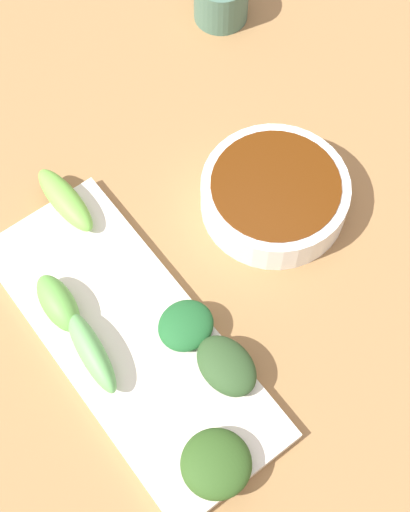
% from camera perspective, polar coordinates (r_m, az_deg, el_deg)
% --- Properties ---
extents(tabletop, '(2.10, 2.10, 0.02)m').
position_cam_1_polar(tabletop, '(0.74, -0.83, -1.83)').
color(tabletop, olive).
rests_on(tabletop, ground).
extents(sauce_bowl, '(0.15, 0.15, 0.04)m').
position_cam_1_polar(sauce_bowl, '(0.76, 5.30, 4.72)').
color(sauce_bowl, white).
rests_on(sauce_bowl, tabletop).
extents(serving_plate, '(0.13, 0.33, 0.01)m').
position_cam_1_polar(serving_plate, '(0.71, -5.69, -6.21)').
color(serving_plate, silver).
rests_on(serving_plate, tabletop).
extents(broccoli_leafy_0, '(0.06, 0.06, 0.02)m').
position_cam_1_polar(broccoli_leafy_0, '(0.69, -1.47, -5.30)').
color(broccoli_leafy_0, '#1E5D2A').
rests_on(broccoli_leafy_0, serving_plate).
extents(broccoli_stalk_1, '(0.03, 0.07, 0.03)m').
position_cam_1_polar(broccoli_stalk_1, '(0.71, -11.09, -3.52)').
color(broccoli_stalk_1, '#5EA744').
rests_on(broccoli_stalk_1, serving_plate).
extents(broccoli_leafy_2, '(0.07, 0.07, 0.03)m').
position_cam_1_polar(broccoli_leafy_2, '(0.65, 0.85, -15.50)').
color(broccoli_leafy_2, '#2E511D').
rests_on(broccoli_leafy_2, serving_plate).
extents(broccoli_stalk_3, '(0.03, 0.09, 0.03)m').
position_cam_1_polar(broccoli_stalk_3, '(0.68, -8.64, -7.17)').
color(broccoli_stalk_3, '#62AD5A').
rests_on(broccoli_stalk_3, serving_plate).
extents(broccoli_leafy_4, '(0.05, 0.06, 0.02)m').
position_cam_1_polar(broccoli_leafy_4, '(0.68, 1.65, -8.34)').
color(broccoli_leafy_4, '#2D4B25').
rests_on(broccoli_leafy_4, serving_plate).
extents(broccoli_stalk_5, '(0.03, 0.09, 0.02)m').
position_cam_1_polar(broccoli_stalk_5, '(0.76, -10.57, 4.22)').
color(broccoli_stalk_5, '#6DB643').
rests_on(broccoli_stalk_5, serving_plate).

